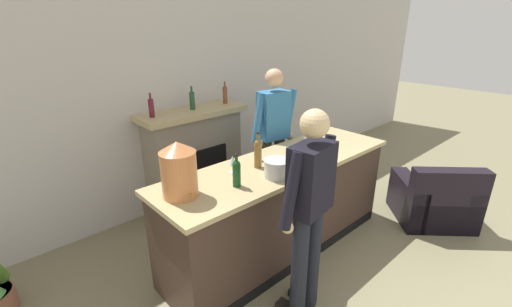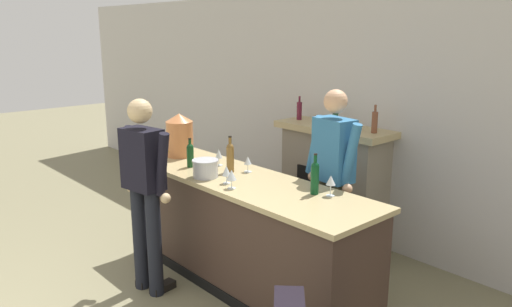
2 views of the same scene
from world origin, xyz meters
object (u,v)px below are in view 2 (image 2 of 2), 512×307
at_px(person_customer, 145,188).
at_px(wine_bottle_chardonnay_pale, 190,154).
at_px(copper_dispenser, 180,135).
at_px(person_bartender, 332,179).
at_px(wine_glass_near_bucket, 226,171).
at_px(wine_glass_front_right, 248,161).
at_px(potted_plant_corner, 187,182).
at_px(fireplace_stone, 333,183).
at_px(wine_glass_by_dispenser, 331,181).
at_px(ice_bucket_steel, 205,168).
at_px(wine_glass_mid_counter, 231,175).
at_px(wine_bottle_port_short, 315,176).
at_px(wine_bottle_cabernet_heavy, 230,156).
at_px(wine_glass_front_left, 219,154).

relative_size(person_customer, wine_bottle_chardonnay_pale, 6.15).
height_order(copper_dispenser, wine_bottle_chardonnay_pale, copper_dispenser).
xyz_separation_m(person_customer, person_bartender, (0.98, 1.35, 0.04)).
xyz_separation_m(person_customer, wine_glass_near_bucket, (0.47, 0.54, 0.15)).
height_order(person_bartender, wine_bottle_chardonnay_pale, person_bartender).
xyz_separation_m(person_customer, wine_glass_front_right, (0.32, 0.91, 0.14)).
xyz_separation_m(potted_plant_corner, wine_glass_front_right, (2.25, -0.81, 0.89)).
distance_m(wine_bottle_chardonnay_pale, wine_glass_near_bucket, 0.67).
relative_size(fireplace_stone, wine_glass_by_dispenser, 9.28).
xyz_separation_m(ice_bucket_steel, wine_glass_mid_counter, (0.42, -0.04, 0.03)).
xyz_separation_m(wine_bottle_port_short, wine_glass_front_right, (-0.85, 0.02, -0.05)).
xyz_separation_m(wine_bottle_cabernet_heavy, wine_bottle_port_short, (0.96, 0.10, -0.00)).
relative_size(potted_plant_corner, person_customer, 0.37).
xyz_separation_m(wine_glass_mid_counter, wine_glass_by_dispenser, (0.68, 0.47, 0.01)).
bearing_deg(person_customer, wine_glass_mid_counter, 38.19).
xyz_separation_m(copper_dispenser, wine_glass_front_left, (0.58, 0.06, -0.12)).
height_order(fireplace_stone, wine_glass_mid_counter, fireplace_stone).
xyz_separation_m(wine_bottle_chardonnay_pale, wine_glass_mid_counter, (0.80, -0.14, -0.01)).
relative_size(potted_plant_corner, wine_bottle_cabernet_heavy, 1.86).
distance_m(potted_plant_corner, person_customer, 2.69).
distance_m(person_bartender, ice_bucket_steel, 1.15).
xyz_separation_m(wine_bottle_cabernet_heavy, wine_glass_front_right, (0.11, 0.12, -0.05)).
height_order(copper_dispenser, ice_bucket_steel, copper_dispenser).
bearing_deg(fireplace_stone, wine_glass_mid_counter, -81.29).
height_order(fireplace_stone, wine_glass_front_left, fireplace_stone).
distance_m(wine_bottle_cabernet_heavy, wine_glass_near_bucket, 0.37).
distance_m(potted_plant_corner, wine_glass_front_right, 2.55).
height_order(fireplace_stone, copper_dispenser, fireplace_stone).
relative_size(ice_bucket_steel, wine_glass_near_bucket, 1.49).
distance_m(wine_bottle_port_short, wine_glass_front_right, 0.85).
distance_m(copper_dispenser, wine_bottle_chardonnay_pale, 0.48).
xyz_separation_m(ice_bucket_steel, wine_glass_front_left, (-0.23, 0.33, 0.03)).
relative_size(wine_bottle_chardonnay_pale, wine_glass_front_left, 1.71).
distance_m(fireplace_stone, person_customer, 2.19).
bearing_deg(wine_glass_mid_counter, wine_glass_front_right, 123.68).
relative_size(potted_plant_corner, copper_dispenser, 1.42).
relative_size(ice_bucket_steel, wine_glass_mid_counter, 1.46).
bearing_deg(wine_bottle_port_short, wine_glass_mid_counter, -143.70).
bearing_deg(wine_glass_mid_counter, wine_glass_by_dispenser, 34.35).
relative_size(ice_bucket_steel, wine_glass_front_right, 1.59).
height_order(person_bartender, wine_bottle_port_short, person_bartender).
distance_m(potted_plant_corner, wine_glass_near_bucket, 2.82).
bearing_deg(copper_dispenser, ice_bucket_steel, -18.35).
distance_m(person_bartender, wine_bottle_port_short, 0.52).
xyz_separation_m(copper_dispenser, ice_bucket_steel, (0.82, -0.27, -0.15)).
bearing_deg(wine_bottle_cabernet_heavy, wine_glass_front_right, 47.63).
xyz_separation_m(person_customer, copper_dispenser, (-0.63, 0.79, 0.27)).
bearing_deg(potted_plant_corner, wine_glass_mid_counter, -26.13).
bearing_deg(ice_bucket_steel, wine_glass_near_bucket, 3.77).
bearing_deg(copper_dispenser, wine_bottle_chardonnay_pale, -21.53).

